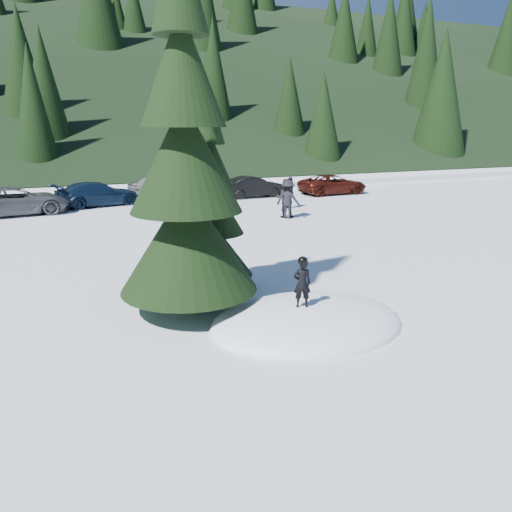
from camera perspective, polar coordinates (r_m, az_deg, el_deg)
name	(u,v)px	position (r m, az deg, el deg)	size (l,w,h in m)	color
ground	(307,324)	(11.34, 5.86, -7.76)	(200.00, 200.00, 0.00)	white
snow_mound	(307,324)	(11.34, 5.86, -7.76)	(4.48, 3.52, 0.96)	white
forest_hillside	(81,49)	(63.89, -19.37, 21.42)	(200.00, 60.00, 25.00)	black
spruce_tall	(185,172)	(11.38, -8.07, 9.53)	(3.20, 3.20, 8.60)	#311E10
spruce_short	(210,213)	(13.15, -5.24, 4.97)	(2.20, 2.20, 5.37)	#311E10
child_skier	(302,283)	(10.84, 5.29, -3.13)	(0.39, 0.25, 1.06)	black
adult_0	(285,198)	(23.93, 3.36, 6.60)	(0.89, 0.70, 1.84)	black
adult_1	(290,192)	(26.78, 3.94, 7.26)	(0.96, 0.40, 1.64)	black
adult_2	(288,199)	(23.67, 3.71, 6.47)	(1.17, 0.67, 1.81)	black
car_2	(17,201)	(27.26, -25.69, 5.68)	(2.27, 4.93, 1.37)	#484A50
car_3	(97,194)	(28.67, -17.67, 6.77)	(1.84, 4.53, 1.31)	#0E1C32
car_4	(162,186)	(30.86, -10.64, 7.84)	(1.67, 4.15, 1.41)	gray
car_5	(254,187)	(30.66, -0.27, 7.91)	(1.35, 3.87, 1.27)	black
car_6	(333,184)	(32.49, 8.77, 8.10)	(2.04, 4.43, 1.23)	#3D110B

